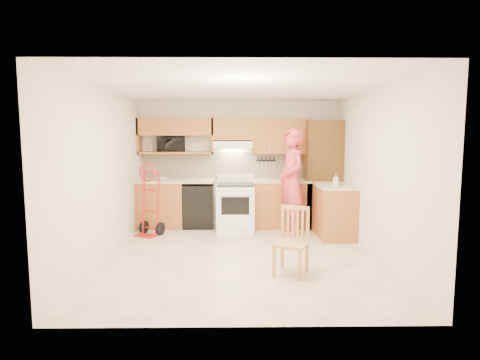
{
  "coord_description": "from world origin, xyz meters",
  "views": [
    {
      "loc": [
        -0.08,
        -5.85,
        1.82
      ],
      "look_at": [
        0.0,
        0.5,
        1.1
      ],
      "focal_mm": 29.77,
      "sensor_mm": 36.0,
      "label": 1
    }
  ],
  "objects_px": {
    "range": "(235,203)",
    "hand_truck": "(148,203)",
    "microwave": "(171,144)",
    "dining_chair": "(291,242)",
    "person": "(292,182)"
  },
  "relations": [
    {
      "from": "microwave",
      "to": "range",
      "type": "bearing_deg",
      "value": -27.02
    },
    {
      "from": "person",
      "to": "range",
      "type": "bearing_deg",
      "value": -121.46
    },
    {
      "from": "microwave",
      "to": "dining_chair",
      "type": "relative_size",
      "value": 0.62
    },
    {
      "from": "dining_chair",
      "to": "microwave",
      "type": "bearing_deg",
      "value": 149.18
    },
    {
      "from": "hand_truck",
      "to": "range",
      "type": "bearing_deg",
      "value": 36.55
    },
    {
      "from": "dining_chair",
      "to": "hand_truck",
      "type": "bearing_deg",
      "value": 162.67
    },
    {
      "from": "range",
      "to": "person",
      "type": "xyz_separation_m",
      "value": [
        1.03,
        -0.3,
        0.44
      ]
    },
    {
      "from": "hand_truck",
      "to": "microwave",
      "type": "bearing_deg",
      "value": 93.15
    },
    {
      "from": "range",
      "to": "hand_truck",
      "type": "height_order",
      "value": "hand_truck"
    },
    {
      "from": "microwave",
      "to": "person",
      "type": "bearing_deg",
      "value": -25.49
    },
    {
      "from": "hand_truck",
      "to": "dining_chair",
      "type": "bearing_deg",
      "value": -19.0
    },
    {
      "from": "dining_chair",
      "to": "range",
      "type": "bearing_deg",
      "value": 131.14
    },
    {
      "from": "person",
      "to": "dining_chair",
      "type": "bearing_deg",
      "value": -23.31
    },
    {
      "from": "person",
      "to": "hand_truck",
      "type": "height_order",
      "value": "person"
    },
    {
      "from": "range",
      "to": "hand_truck",
      "type": "relative_size",
      "value": 0.88
    }
  ]
}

